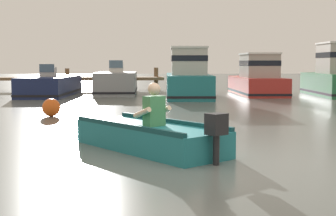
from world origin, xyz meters
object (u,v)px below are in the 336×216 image
(moored_boat_grey, at_px, (117,83))
(rowboat_with_person, at_px, (147,135))
(moored_boat_teal, at_px, (188,78))
(moored_boat_red, at_px, (257,79))
(moored_boat_green, at_px, (336,76))
(mooring_buoy, at_px, (51,108))
(moored_boat_navy, at_px, (51,86))

(moored_boat_grey, bearing_deg, rowboat_with_person, -84.90)
(moored_boat_teal, xyz_separation_m, moored_boat_red, (3.45, 1.07, -0.09))
(moored_boat_green, relative_size, mooring_buoy, 9.70)
(moored_boat_teal, bearing_deg, rowboat_with_person, -98.33)
(moored_boat_navy, xyz_separation_m, moored_boat_red, (9.83, 0.00, 0.31))
(moored_boat_teal, bearing_deg, moored_boat_red, 17.15)
(moored_boat_grey, relative_size, moored_boat_red, 0.93)
(moored_boat_green, bearing_deg, mooring_buoy, -145.36)
(moored_boat_navy, bearing_deg, mooring_buoy, -79.11)
(rowboat_with_person, bearing_deg, mooring_buoy, 116.68)
(moored_boat_navy, height_order, moored_boat_red, moored_boat_red)
(moored_boat_red, distance_m, mooring_buoy, 12.15)
(moored_boat_navy, xyz_separation_m, moored_boat_teal, (6.38, -1.06, 0.40))
(moored_boat_teal, bearing_deg, moored_boat_green, -0.31)
(rowboat_with_person, bearing_deg, moored_boat_green, 56.44)
(rowboat_with_person, bearing_deg, moored_boat_red, 69.42)
(moored_boat_grey, bearing_deg, moored_boat_navy, -163.01)
(moored_boat_grey, bearing_deg, moored_boat_red, -7.84)
(moored_boat_navy, relative_size, mooring_buoy, 11.10)
(moored_boat_navy, height_order, moored_boat_green, moored_boat_green)
(moored_boat_navy, distance_m, moored_boat_red, 9.83)
(moored_boat_navy, xyz_separation_m, mooring_buoy, (1.74, -9.05, -0.17))
(moored_boat_grey, bearing_deg, mooring_buoy, -97.51)
(moored_boat_navy, relative_size, moored_boat_grey, 1.16)
(moored_boat_grey, bearing_deg, moored_boat_green, -11.30)
(rowboat_with_person, relative_size, moored_boat_navy, 0.57)
(rowboat_with_person, bearing_deg, moored_boat_grey, 95.10)
(rowboat_with_person, distance_m, moored_boat_teal, 13.48)
(moored_boat_red, bearing_deg, moored_boat_teal, -162.85)
(moored_boat_red, xyz_separation_m, mooring_buoy, (-8.09, -9.05, -0.48))
(moored_boat_green, bearing_deg, rowboat_with_person, -123.56)
(rowboat_with_person, distance_m, moored_boat_green, 15.96)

